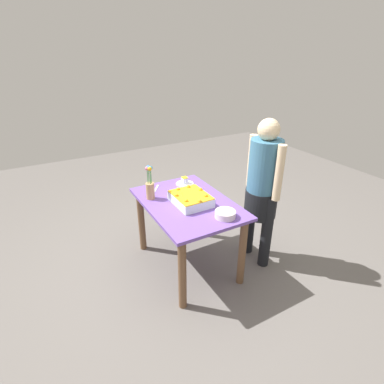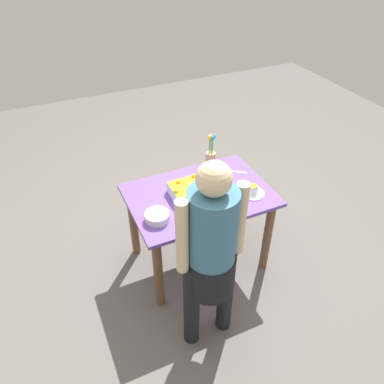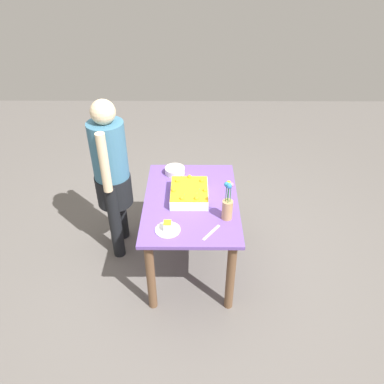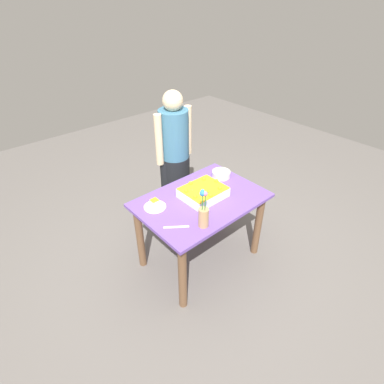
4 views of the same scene
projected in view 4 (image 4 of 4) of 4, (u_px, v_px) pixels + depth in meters
ground_plane at (200, 257)px, 3.05m from camera, size 8.00×8.00×0.00m
dining_table at (201, 212)px, 2.72m from camera, size 1.11×0.77×0.73m
sheet_cake at (203, 192)px, 2.64m from camera, size 0.37×0.31×0.11m
serving_plate_with_slice at (155, 205)px, 2.53m from camera, size 0.19×0.19×0.08m
cake_knife at (176, 227)px, 2.32m from camera, size 0.17×0.14×0.00m
flower_vase at (204, 213)px, 2.27m from camera, size 0.08×0.08×0.33m
fruit_bowl at (221, 174)px, 2.94m from camera, size 0.18×0.18×0.06m
person_standing at (175, 152)px, 3.13m from camera, size 0.45×0.31×1.49m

